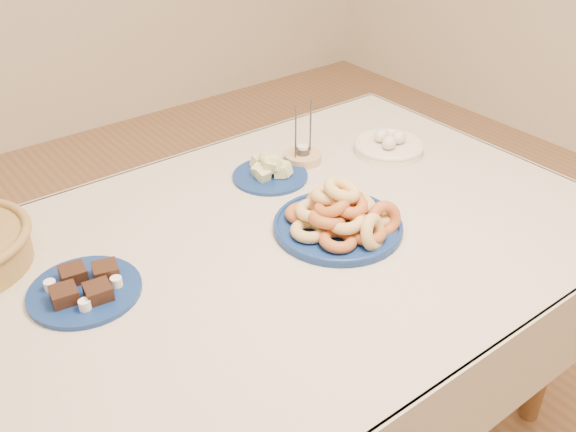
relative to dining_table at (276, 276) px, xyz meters
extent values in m
cylinder|color=brown|center=(0.70, 0.40, -0.28)|extent=(0.06, 0.06, 0.72)
cylinder|color=brown|center=(0.70, -0.40, -0.28)|extent=(0.06, 0.06, 0.72)
cube|color=beige|center=(0.00, 0.00, 0.10)|extent=(1.70, 1.10, 0.02)
cube|color=beige|center=(0.00, 0.55, -0.03)|extent=(1.70, 0.01, 0.28)
cube|color=beige|center=(0.00, -0.55, -0.03)|extent=(1.70, 0.01, 0.28)
cube|color=beige|center=(0.85, 0.00, -0.03)|extent=(0.01, 1.10, 0.28)
cylinder|color=navy|center=(0.16, -0.05, 0.11)|extent=(0.39, 0.39, 0.02)
torus|color=navy|center=(0.16, -0.05, 0.12)|extent=(0.39, 0.39, 0.01)
torus|color=tan|center=(0.24, -0.02, 0.14)|extent=(0.12, 0.12, 0.03)
torus|color=#964921|center=(0.18, 0.03, 0.14)|extent=(0.13, 0.13, 0.03)
torus|color=#964921|center=(0.10, 0.02, 0.14)|extent=(0.12, 0.12, 0.03)
torus|color=tan|center=(0.07, -0.05, 0.14)|extent=(0.11, 0.11, 0.03)
torus|color=#964921|center=(0.10, -0.12, 0.14)|extent=(0.13, 0.13, 0.04)
torus|color=#964921|center=(0.17, -0.14, 0.14)|extent=(0.11, 0.11, 0.03)
torus|color=tan|center=(0.24, -0.10, 0.14)|extent=(0.13, 0.13, 0.04)
torus|color=tan|center=(0.19, -0.02, 0.17)|extent=(0.11, 0.11, 0.05)
torus|color=#964921|center=(0.15, 0.00, 0.17)|extent=(0.11, 0.10, 0.05)
torus|color=tan|center=(0.11, -0.02, 0.17)|extent=(0.10, 0.11, 0.03)
torus|color=#964921|center=(0.10, -0.07, 0.17)|extent=(0.12, 0.12, 0.05)
torus|color=tan|center=(0.13, -0.10, 0.17)|extent=(0.13, 0.13, 0.04)
torus|color=#964921|center=(0.18, -0.10, 0.17)|extent=(0.12, 0.12, 0.06)
torus|color=tan|center=(0.21, -0.06, 0.17)|extent=(0.11, 0.10, 0.05)
torus|color=#964921|center=(0.18, -0.04, 0.19)|extent=(0.11, 0.10, 0.06)
torus|color=tan|center=(0.15, -0.02, 0.19)|extent=(0.13, 0.13, 0.05)
torus|color=#964921|center=(0.13, -0.06, 0.19)|extent=(0.13, 0.13, 0.06)
torus|color=#964921|center=(0.16, -0.08, 0.19)|extent=(0.10, 0.10, 0.05)
torus|color=tan|center=(0.16, -0.05, 0.22)|extent=(0.13, 0.13, 0.06)
torus|color=tan|center=(0.17, -0.16, 0.15)|extent=(0.11, 0.09, 0.10)
torus|color=#964921|center=(0.23, -0.14, 0.15)|extent=(0.10, 0.08, 0.10)
cylinder|color=navy|center=(0.18, 0.27, 0.11)|extent=(0.25, 0.25, 0.01)
cube|color=#BCCD81|center=(0.18, 0.25, 0.16)|extent=(0.05, 0.05, 0.05)
cube|color=#BCCD81|center=(0.15, 0.28, 0.13)|extent=(0.05, 0.04, 0.04)
cube|color=#BCCD81|center=(0.17, 0.25, 0.16)|extent=(0.05, 0.05, 0.05)
cube|color=#BCCD81|center=(0.21, 0.25, 0.13)|extent=(0.05, 0.05, 0.04)
cube|color=#BCCD81|center=(0.21, 0.24, 0.13)|extent=(0.05, 0.05, 0.04)
cube|color=#BCCD81|center=(0.19, 0.24, 0.13)|extent=(0.05, 0.05, 0.04)
cube|color=#BCCD81|center=(0.14, 0.25, 0.13)|extent=(0.04, 0.04, 0.04)
cube|color=#BCCD81|center=(0.21, 0.28, 0.13)|extent=(0.03, 0.03, 0.04)
cube|color=#BCCD81|center=(0.18, 0.29, 0.16)|extent=(0.05, 0.05, 0.04)
cube|color=#BCCD81|center=(0.18, 0.32, 0.13)|extent=(0.04, 0.04, 0.04)
cube|color=#BCCD81|center=(0.18, 0.25, 0.16)|extent=(0.05, 0.04, 0.05)
cube|color=#BCCD81|center=(0.21, 0.26, 0.13)|extent=(0.05, 0.04, 0.04)
cube|color=#BCCD81|center=(0.17, 0.26, 0.16)|extent=(0.05, 0.05, 0.04)
cube|color=#BCCD81|center=(0.17, 0.26, 0.16)|extent=(0.04, 0.05, 0.04)
cylinder|color=navy|center=(-0.44, 0.10, 0.11)|extent=(0.31, 0.31, 0.01)
cube|color=black|center=(-0.49, 0.08, 0.13)|extent=(0.06, 0.06, 0.03)
cube|color=black|center=(-0.43, 0.05, 0.13)|extent=(0.06, 0.06, 0.03)
cube|color=black|center=(-0.45, 0.14, 0.13)|extent=(0.06, 0.06, 0.03)
cube|color=black|center=(-0.39, 0.11, 0.13)|extent=(0.07, 0.07, 0.03)
cylinder|color=white|center=(-0.50, 0.14, 0.13)|extent=(0.03, 0.03, 0.02)
cylinder|color=white|center=(-0.47, 0.03, 0.13)|extent=(0.03, 0.03, 0.02)
cylinder|color=white|center=(-0.38, 0.06, 0.13)|extent=(0.03, 0.03, 0.02)
cylinder|color=tan|center=(0.31, 0.29, 0.12)|extent=(0.13, 0.13, 0.03)
cylinder|color=#44444A|center=(0.31, 0.29, 0.14)|extent=(0.05, 0.05, 0.02)
cylinder|color=white|center=(0.31, 0.29, 0.15)|extent=(0.04, 0.04, 0.01)
cylinder|color=#44444A|center=(0.28, 0.28, 0.21)|extent=(0.01, 0.01, 0.16)
cylinder|color=#44444A|center=(0.35, 0.29, 0.21)|extent=(0.01, 0.01, 0.16)
cylinder|color=silver|center=(0.56, 0.17, 0.12)|extent=(0.27, 0.27, 0.03)
torus|color=silver|center=(0.56, 0.17, 0.13)|extent=(0.28, 0.28, 0.02)
ellipsoid|color=silver|center=(0.54, 0.15, 0.15)|extent=(0.07, 0.06, 0.04)
ellipsoid|color=silver|center=(0.59, 0.16, 0.15)|extent=(0.07, 0.06, 0.04)
ellipsoid|color=silver|center=(0.55, 0.20, 0.15)|extent=(0.07, 0.06, 0.04)
camera|label=1|loc=(-0.75, -1.03, 1.00)|focal=40.00mm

